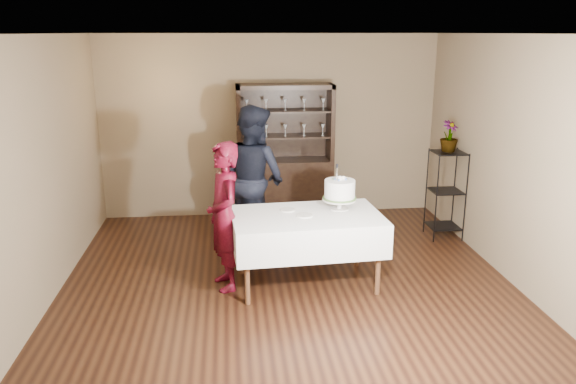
# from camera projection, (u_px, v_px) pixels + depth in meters

# --- Properties ---
(floor) EXTENTS (5.00, 5.00, 0.00)m
(floor) POSITION_uv_depth(u_px,v_px,m) (287.00, 280.00, 6.37)
(floor) COLOR black
(floor) RESTS_ON ground
(ceiling) EXTENTS (5.00, 5.00, 0.00)m
(ceiling) POSITION_uv_depth(u_px,v_px,m) (287.00, 34.00, 5.63)
(ceiling) COLOR silver
(ceiling) RESTS_ON back_wall
(back_wall) EXTENTS (5.00, 0.02, 2.70)m
(back_wall) POSITION_uv_depth(u_px,v_px,m) (270.00, 127.00, 8.39)
(back_wall) COLOR brown
(back_wall) RESTS_ON floor
(wall_left) EXTENTS (0.02, 5.00, 2.70)m
(wall_left) POSITION_uv_depth(u_px,v_px,m) (45.00, 170.00, 5.75)
(wall_left) COLOR brown
(wall_left) RESTS_ON floor
(wall_right) EXTENTS (0.02, 5.00, 2.70)m
(wall_right) POSITION_uv_depth(u_px,v_px,m) (510.00, 159.00, 6.25)
(wall_right) COLOR brown
(wall_right) RESTS_ON floor
(china_hutch) EXTENTS (1.40, 0.48, 2.00)m
(china_hutch) POSITION_uv_depth(u_px,v_px,m) (285.00, 175.00, 8.36)
(china_hutch) COLOR black
(china_hutch) RESTS_ON floor
(plant_etagere) EXTENTS (0.42, 0.42, 1.20)m
(plant_etagere) POSITION_uv_depth(u_px,v_px,m) (446.00, 191.00, 7.57)
(plant_etagere) COLOR black
(plant_etagere) RESTS_ON floor
(cake_table) EXTENTS (1.68, 1.10, 0.81)m
(cake_table) POSITION_uv_depth(u_px,v_px,m) (307.00, 231.00, 6.13)
(cake_table) COLOR silver
(cake_table) RESTS_ON floor
(woman) EXTENTS (0.53, 0.67, 1.62)m
(woman) POSITION_uv_depth(u_px,v_px,m) (224.00, 217.00, 6.01)
(woman) COLOR #3E0513
(woman) RESTS_ON floor
(man) EXTENTS (1.13, 1.14, 1.86)m
(man) POSITION_uv_depth(u_px,v_px,m) (254.00, 178.00, 7.12)
(man) COLOR black
(man) RESTS_ON floor
(cake) EXTENTS (0.42, 0.42, 0.52)m
(cake) POSITION_uv_depth(u_px,v_px,m) (340.00, 191.00, 6.21)
(cake) COLOR silver
(cake) RESTS_ON cake_table
(plate_near) EXTENTS (0.21, 0.21, 0.01)m
(plate_near) POSITION_uv_depth(u_px,v_px,m) (304.00, 215.00, 6.03)
(plate_near) COLOR silver
(plate_near) RESTS_ON cake_table
(plate_far) EXTENTS (0.22, 0.22, 0.01)m
(plate_far) POSITION_uv_depth(u_px,v_px,m) (287.00, 210.00, 6.22)
(plate_far) COLOR silver
(plate_far) RESTS_ON cake_table
(potted_plant) EXTENTS (0.32, 0.32, 0.41)m
(potted_plant) POSITION_uv_depth(u_px,v_px,m) (449.00, 136.00, 7.39)
(potted_plant) COLOR #4C7135
(potted_plant) RESTS_ON plant_etagere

